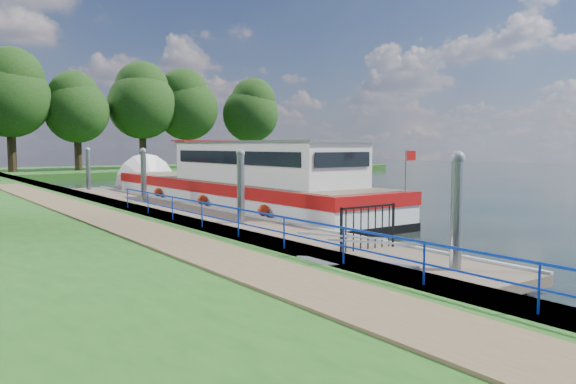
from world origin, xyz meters
TOP-DOWN VIEW (x-y plane):
  - ground at (0.00, 0.00)m, footprint 160.00×160.00m
  - bank_edge at (-2.55, 15.00)m, footprint 1.10×90.00m
  - far_bank at (12.00, 52.00)m, footprint 60.00×18.00m
  - footpath at (-4.40, 8.00)m, footprint 1.60×40.00m
  - blue_fence at (-2.75, 3.00)m, footprint 0.04×18.04m
  - pontoon at (0.00, 13.00)m, footprint 2.50×30.00m
  - mooring_piles at (0.00, 13.00)m, footprint 0.30×27.30m
  - gangway at (-1.85, 0.50)m, footprint 2.58×1.00m
  - gate_panel at (-0.00, 2.20)m, footprint 1.85×0.05m
  - barge at (3.60, 15.78)m, footprint 4.36×21.15m

SIDE VIEW (x-z plane):
  - ground at x=0.00m, z-range 0.00..0.00m
  - pontoon at x=0.00m, z-range -0.10..0.46m
  - far_bank at x=12.00m, z-range 0.00..0.60m
  - bank_edge at x=-2.55m, z-range 0.00..0.78m
  - gangway at x=-1.85m, z-range 0.16..1.09m
  - footpath at x=-4.40m, z-range 0.78..0.83m
  - barge at x=3.60m, z-range -1.30..3.48m
  - gate_panel at x=0.00m, z-range 0.57..1.72m
  - mooring_piles at x=0.00m, z-range -0.50..3.05m
  - blue_fence at x=-2.75m, z-range 0.95..1.67m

